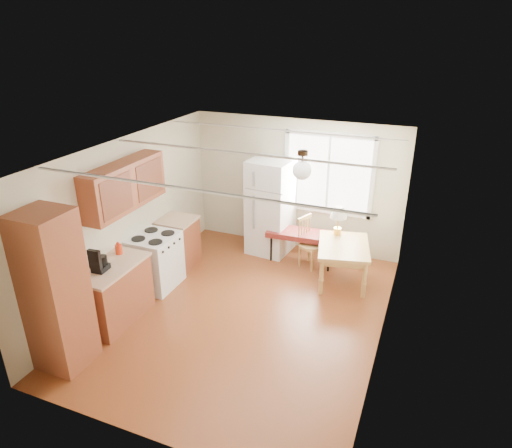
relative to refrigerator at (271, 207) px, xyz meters
The scene contains 11 objects.
room_shell 2.18m from the refrigerator, 80.09° to the right, with size 4.60×5.60×2.62m.
kitchen_run 3.07m from the refrigerator, 116.03° to the right, with size 0.65×3.40×2.20m.
window_unit 1.22m from the refrigerator, 20.05° to the left, with size 1.64×0.05×1.51m.
pendant_light 2.42m from the refrigerator, 58.10° to the right, with size 0.26×0.26×0.40m.
refrigerator is the anchor object (origin of this frame).
bench 0.83m from the refrigerator, 16.88° to the right, with size 1.31×0.55×0.59m.
dining_table 1.69m from the refrigerator, 22.45° to the right, with size 1.04×1.24×0.68m.
chair 0.95m from the refrigerator, 20.49° to the right, with size 0.45×0.45×0.92m.
table_lamp 1.36m from the refrigerator, 10.76° to the right, with size 0.29×0.29×0.51m.
coffee_maker 3.43m from the refrigerator, 113.22° to the right, with size 0.19×0.24×0.35m.
kettle 2.99m from the refrigerator, 118.63° to the right, with size 0.10×0.10×0.20m.
Camera 1 is at (2.34, -5.33, 4.03)m, focal length 32.00 mm.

